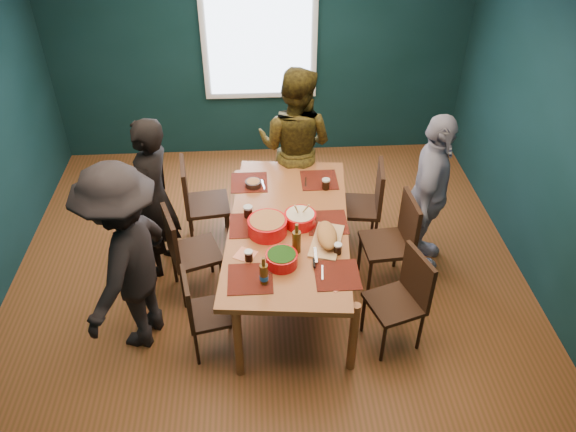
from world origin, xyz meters
The scene contains 26 objects.
room centered at (0.00, 0.27, 1.37)m, with size 5.01×5.01×2.71m.
dining_table centered at (0.18, -0.12, 0.71)m, with size 1.23×2.15×0.78m.
chair_left_far centered at (-0.69, 0.65, 0.56)m, with size 0.48×0.48×0.96m.
chair_left_mid centered at (-0.75, -0.10, 0.55)m, with size 0.54×0.54×0.94m.
chair_left_near centered at (-0.57, -0.78, 0.48)m, with size 0.44×0.44×0.82m.
chair_right_far centered at (1.02, 0.52, 0.55)m, with size 0.48×0.48×0.94m.
chair_right_mid centered at (1.18, -0.06, 0.55)m, with size 0.46×0.46×0.95m.
chair_right_near centered at (1.09, -0.77, 0.53)m, with size 0.52×0.52×0.91m.
person_far_left centered at (-1.05, 0.29, 0.81)m, with size 0.59×0.39×1.63m, color black.
person_back centered at (0.32, 1.09, 0.86)m, with size 0.84×0.65×1.72m, color black.
person_right centered at (1.52, 0.21, 0.81)m, with size 0.95×0.40×1.62m, color white.
person_near_left centered at (-1.13, -0.60, 0.86)m, with size 1.11×0.64×1.72m, color black.
bowl_salad centered at (-0.01, -0.23, 0.86)m, with size 0.34×0.34×0.14m.
bowl_dumpling centered at (0.28, -0.12, 0.85)m, with size 0.28×0.28×0.26m.
bowl_herbs centered at (0.09, -0.64, 0.84)m, with size 0.26×0.26×0.11m.
cutting_board centered at (0.48, -0.38, 0.84)m, with size 0.36×0.60×0.13m.
small_bowl centered at (-0.12, 0.48, 0.82)m, with size 0.15×0.15×0.06m.
beer_bottle_a centered at (-0.05, -0.84, 0.88)m, with size 0.07×0.07×0.26m.
beer_bottle_b centered at (0.22, -0.48, 0.89)m, with size 0.07×0.07×0.28m.
cola_glass_a centered at (-0.17, -0.57, 0.84)m, with size 0.07×0.07×0.10m.
cola_glass_b centered at (0.56, -0.53, 0.84)m, with size 0.07×0.07×0.09m.
cola_glass_c centered at (0.57, 0.41, 0.84)m, with size 0.08×0.08×0.11m.
cola_glass_d centered at (-0.17, 0.01, 0.85)m, with size 0.08×0.08×0.11m.
napkin_a centered at (0.53, -0.06, 0.79)m, with size 0.14×0.14×0.00m, color #F68B67.
napkin_b centered at (-0.20, -0.50, 0.79)m, with size 0.16×0.16×0.00m, color #F68B67.
napkin_c centered at (0.49, -0.87, 0.79)m, with size 0.16×0.16×0.00m, color #F68B67.
Camera 1 is at (-0.06, -3.97, 3.82)m, focal length 35.00 mm.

